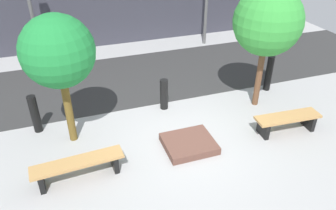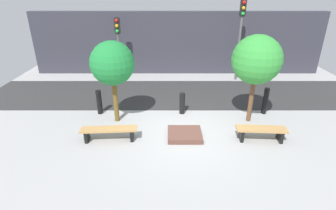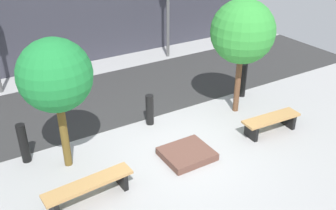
# 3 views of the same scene
# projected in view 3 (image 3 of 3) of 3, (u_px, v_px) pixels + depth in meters

# --- Properties ---
(ground_plane) EXTENTS (18.00, 18.00, 0.00)m
(ground_plane) POSITION_uv_depth(u_px,v_px,m) (182.00, 153.00, 9.00)
(ground_plane) COLOR #9F9F9F
(road_strip) EXTENTS (18.00, 3.65, 0.01)m
(road_strip) POSITION_uv_depth(u_px,v_px,m) (118.00, 94.00, 11.79)
(road_strip) COLOR #2F2F2F
(road_strip) RESTS_ON ground
(building_facade) EXTENTS (16.20, 0.50, 3.43)m
(building_facade) POSITION_uv_depth(u_px,v_px,m) (76.00, 16.00, 13.58)
(building_facade) COLOR #33333D
(building_facade) RESTS_ON ground
(bench_left) EXTENTS (1.85, 0.51, 0.44)m
(bench_left) POSITION_uv_depth(u_px,v_px,m) (89.00, 187.00, 7.42)
(bench_left) COLOR black
(bench_left) RESTS_ON ground
(bench_right) EXTENTS (1.64, 0.54, 0.44)m
(bench_right) POSITION_uv_depth(u_px,v_px,m) (271.00, 121.00, 9.70)
(bench_right) COLOR black
(bench_right) RESTS_ON ground
(planter_bed) EXTENTS (1.14, 1.00, 0.17)m
(planter_bed) POSITION_uv_depth(u_px,v_px,m) (187.00, 154.00, 8.82)
(planter_bed) COLOR brown
(planter_bed) RESTS_ON ground
(tree_behind_left_bench) EXTENTS (1.54, 1.54, 3.00)m
(tree_behind_left_bench) POSITION_uv_depth(u_px,v_px,m) (55.00, 76.00, 7.58)
(tree_behind_left_bench) COLOR brown
(tree_behind_left_bench) RESTS_ON ground
(tree_behind_right_bench) EXTENTS (1.71, 1.71, 3.21)m
(tree_behind_right_bench) POSITION_uv_depth(u_px,v_px,m) (243.00, 32.00, 9.79)
(tree_behind_right_bench) COLOR brown
(tree_behind_right_bench) RESTS_ON ground
(bollard_far_left) EXTENTS (0.21, 0.21, 0.97)m
(bollard_far_left) POSITION_uv_depth(u_px,v_px,m) (24.00, 143.00, 8.49)
(bollard_far_left) COLOR black
(bollard_far_left) RESTS_ON ground
(bollard_left) EXTENTS (0.22, 0.22, 0.86)m
(bollard_left) POSITION_uv_depth(u_px,v_px,m) (150.00, 110.00, 10.02)
(bollard_left) COLOR black
(bollard_left) RESTS_ON ground
(bollard_center) EXTENTS (0.20, 0.20, 1.07)m
(bollard_center) POSITION_uv_depth(u_px,v_px,m) (243.00, 80.00, 11.47)
(bollard_center) COLOR black
(bollard_center) RESTS_ON ground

